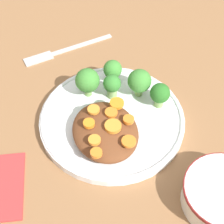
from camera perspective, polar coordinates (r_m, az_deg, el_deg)
name	(u,v)px	position (r m, az deg, el deg)	size (l,w,h in m)	color
ground_plane	(112,123)	(0.67, 0.00, -1.62)	(4.00, 4.00, 0.00)	#8C603D
plate	(112,119)	(0.66, 0.00, -1.10)	(0.26, 0.26, 0.02)	white
dip_bowl	(224,195)	(0.59, 16.71, -11.98)	(0.13, 0.13, 0.04)	white
stew_mound	(105,131)	(0.62, -1.03, -2.94)	(0.13, 0.11, 0.03)	brown
broccoli_floret_0	(112,85)	(0.67, 0.00, 4.13)	(0.03, 0.03, 0.05)	#7FA85B
broccoli_floret_1	(139,81)	(0.67, 4.21, 4.68)	(0.04, 0.04, 0.06)	#759E51
broccoli_floret_2	(160,95)	(0.66, 7.38, 2.61)	(0.04, 0.04, 0.05)	#7FA85B
broccoli_floret_3	(87,81)	(0.67, -3.77, 4.76)	(0.04, 0.04, 0.06)	#759E51
broccoli_floret_4	(113,70)	(0.70, 0.09, 6.41)	(0.04, 0.04, 0.05)	#7FA85B
carrot_slice_0	(113,126)	(0.60, 0.15, -2.18)	(0.03, 0.03, 0.01)	orange
carrot_slice_1	(94,140)	(0.59, -2.69, -4.29)	(0.02, 0.02, 0.01)	orange
carrot_slice_2	(89,123)	(0.61, -3.53, -1.75)	(0.02, 0.02, 0.01)	orange
carrot_slice_3	(116,102)	(0.63, 0.60, 1.61)	(0.02, 0.02, 0.01)	orange
carrot_slice_4	(111,113)	(0.62, -0.12, -0.08)	(0.02, 0.02, 0.00)	orange
carrot_slice_5	(129,120)	(0.61, 2.54, -1.17)	(0.02, 0.02, 0.01)	orange
carrot_slice_6	(94,111)	(0.62, -2.72, 0.12)	(0.02, 0.02, 0.00)	orange
carrot_slice_7	(130,141)	(0.58, 2.74, -4.46)	(0.02, 0.02, 0.00)	orange
carrot_slice_8	(96,153)	(0.57, -2.41, -6.24)	(0.02, 0.02, 0.01)	orange
fork	(60,51)	(0.80, -7.89, 9.16)	(0.04, 0.20, 0.01)	#B6B6B6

